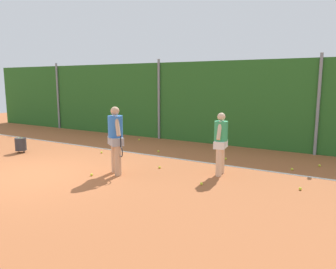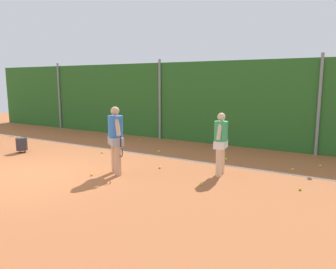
{
  "view_description": "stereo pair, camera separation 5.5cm",
  "coord_description": "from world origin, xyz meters",
  "px_view_note": "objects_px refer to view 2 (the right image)",
  "views": [
    {
      "loc": [
        7.14,
        -5.22,
        2.39
      ],
      "look_at": [
        3.0,
        1.82,
        1.04
      ],
      "focal_mm": 34.86,
      "sensor_mm": 36.0,
      "label": 1
    },
    {
      "loc": [
        7.19,
        -5.19,
        2.39
      ],
      "look_at": [
        3.0,
        1.82,
        1.04
      ],
      "focal_mm": 34.86,
      "sensor_mm": 36.0,
      "label": 2
    }
  ],
  "objects_px": {
    "tennis_ball_2": "(160,167)",
    "tennis_ball_10": "(226,159)",
    "player_midcourt": "(221,140)",
    "tennis_ball_4": "(320,166)",
    "tennis_ball_1": "(159,151)",
    "tennis_ball_7": "(201,184)",
    "tennis_ball_11": "(92,175)",
    "tennis_ball_0": "(102,152)",
    "tennis_ball_3": "(140,140)",
    "ball_hopper": "(22,144)",
    "tennis_ball_8": "(300,189)",
    "tennis_ball_9": "(116,162)",
    "player_foreground_near": "(116,137)",
    "tennis_ball_5": "(292,169)"
  },
  "relations": [
    {
      "from": "player_midcourt",
      "to": "tennis_ball_3",
      "type": "distance_m",
      "value": 5.56
    },
    {
      "from": "tennis_ball_0",
      "to": "tennis_ball_9",
      "type": "distance_m",
      "value": 1.48
    },
    {
      "from": "tennis_ball_4",
      "to": "tennis_ball_8",
      "type": "relative_size",
      "value": 1.0
    },
    {
      "from": "tennis_ball_1",
      "to": "tennis_ball_3",
      "type": "xyz_separation_m",
      "value": [
        -1.87,
        1.49,
        0.0
      ]
    },
    {
      "from": "tennis_ball_7",
      "to": "tennis_ball_4",
      "type": "bearing_deg",
      "value": 55.57
    },
    {
      "from": "ball_hopper",
      "to": "tennis_ball_8",
      "type": "relative_size",
      "value": 7.78
    },
    {
      "from": "tennis_ball_7",
      "to": "tennis_ball_2",
      "type": "bearing_deg",
      "value": 155.53
    },
    {
      "from": "tennis_ball_10",
      "to": "tennis_ball_8",
      "type": "bearing_deg",
      "value": -37.15
    },
    {
      "from": "tennis_ball_2",
      "to": "tennis_ball_9",
      "type": "relative_size",
      "value": 1.0
    },
    {
      "from": "ball_hopper",
      "to": "tennis_ball_11",
      "type": "height_order",
      "value": "ball_hopper"
    },
    {
      "from": "ball_hopper",
      "to": "player_midcourt",
      "type": "bearing_deg",
      "value": 8.08
    },
    {
      "from": "tennis_ball_9",
      "to": "tennis_ball_11",
      "type": "relative_size",
      "value": 1.0
    },
    {
      "from": "player_midcourt",
      "to": "tennis_ball_10",
      "type": "distance_m",
      "value": 1.86
    },
    {
      "from": "player_foreground_near",
      "to": "tennis_ball_10",
      "type": "height_order",
      "value": "player_foreground_near"
    },
    {
      "from": "tennis_ball_3",
      "to": "tennis_ball_9",
      "type": "bearing_deg",
      "value": -64.81
    },
    {
      "from": "tennis_ball_11",
      "to": "tennis_ball_10",
      "type": "bearing_deg",
      "value": 55.35
    },
    {
      "from": "player_midcourt",
      "to": "tennis_ball_2",
      "type": "height_order",
      "value": "player_midcourt"
    },
    {
      "from": "tennis_ball_4",
      "to": "tennis_ball_8",
      "type": "height_order",
      "value": "same"
    },
    {
      "from": "player_midcourt",
      "to": "tennis_ball_7",
      "type": "relative_size",
      "value": 24.23
    },
    {
      "from": "tennis_ball_5",
      "to": "tennis_ball_1",
      "type": "bearing_deg",
      "value": 178.82
    },
    {
      "from": "tennis_ball_9",
      "to": "tennis_ball_11",
      "type": "xyz_separation_m",
      "value": [
        0.3,
        -1.34,
        0.0
      ]
    },
    {
      "from": "tennis_ball_2",
      "to": "tennis_ball_9",
      "type": "xyz_separation_m",
      "value": [
        -1.42,
        -0.14,
        0.0
      ]
    },
    {
      "from": "tennis_ball_2",
      "to": "tennis_ball_10",
      "type": "xyz_separation_m",
      "value": [
        1.21,
        1.89,
        0.0
      ]
    },
    {
      "from": "ball_hopper",
      "to": "tennis_ball_3",
      "type": "distance_m",
      "value": 4.42
    },
    {
      "from": "tennis_ball_11",
      "to": "tennis_ball_7",
      "type": "bearing_deg",
      "value": 15.44
    },
    {
      "from": "tennis_ball_1",
      "to": "tennis_ball_7",
      "type": "distance_m",
      "value": 3.69
    },
    {
      "from": "player_midcourt",
      "to": "tennis_ball_3",
      "type": "height_order",
      "value": "player_midcourt"
    },
    {
      "from": "ball_hopper",
      "to": "tennis_ball_0",
      "type": "xyz_separation_m",
      "value": [
        2.41,
        1.29,
        -0.26
      ]
    },
    {
      "from": "tennis_ball_2",
      "to": "tennis_ball_4",
      "type": "distance_m",
      "value": 4.51
    },
    {
      "from": "tennis_ball_9",
      "to": "tennis_ball_10",
      "type": "distance_m",
      "value": 3.32
    },
    {
      "from": "ball_hopper",
      "to": "tennis_ball_10",
      "type": "relative_size",
      "value": 7.78
    },
    {
      "from": "tennis_ball_11",
      "to": "tennis_ball_3",
      "type": "bearing_deg",
      "value": 111.83
    },
    {
      "from": "tennis_ball_0",
      "to": "tennis_ball_7",
      "type": "relative_size",
      "value": 1.0
    },
    {
      "from": "tennis_ball_3",
      "to": "tennis_ball_4",
      "type": "relative_size",
      "value": 1.0
    },
    {
      "from": "tennis_ball_7",
      "to": "tennis_ball_8",
      "type": "xyz_separation_m",
      "value": [
        2.04,
        0.78,
        0.0
      ]
    },
    {
      "from": "player_foreground_near",
      "to": "ball_hopper",
      "type": "bearing_deg",
      "value": -148.7
    },
    {
      "from": "tennis_ball_1",
      "to": "tennis_ball_2",
      "type": "distance_m",
      "value": 2.08
    },
    {
      "from": "tennis_ball_4",
      "to": "tennis_ball_5",
      "type": "distance_m",
      "value": 1.0
    },
    {
      "from": "ball_hopper",
      "to": "tennis_ball_10",
      "type": "xyz_separation_m",
      "value": [
        6.3,
        2.54,
        -0.26
      ]
    },
    {
      "from": "ball_hopper",
      "to": "tennis_ball_7",
      "type": "height_order",
      "value": "ball_hopper"
    },
    {
      "from": "tennis_ball_0",
      "to": "tennis_ball_10",
      "type": "distance_m",
      "value": 4.09
    },
    {
      "from": "tennis_ball_3",
      "to": "tennis_ball_8",
      "type": "height_order",
      "value": "same"
    },
    {
      "from": "tennis_ball_3",
      "to": "tennis_ball_8",
      "type": "xyz_separation_m",
      "value": [
        6.64,
        -3.18,
        0.0
      ]
    },
    {
      "from": "tennis_ball_11",
      "to": "tennis_ball_9",
      "type": "bearing_deg",
      "value": 102.65
    },
    {
      "from": "player_midcourt",
      "to": "tennis_ball_4",
      "type": "distance_m",
      "value": 3.15
    },
    {
      "from": "ball_hopper",
      "to": "tennis_ball_3",
      "type": "xyz_separation_m",
      "value": [
        2.09,
        3.88,
        -0.26
      ]
    },
    {
      "from": "tennis_ball_10",
      "to": "player_midcourt",
      "type": "bearing_deg",
      "value": -74.64
    },
    {
      "from": "tennis_ball_4",
      "to": "tennis_ball_11",
      "type": "xyz_separation_m",
      "value": [
        -4.9,
        -3.93,
        0.0
      ]
    },
    {
      "from": "ball_hopper",
      "to": "player_foreground_near",
      "type": "bearing_deg",
      "value": -4.57
    },
    {
      "from": "tennis_ball_4",
      "to": "player_midcourt",
      "type": "bearing_deg",
      "value": -134.83
    }
  ]
}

